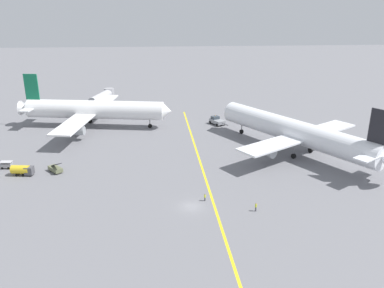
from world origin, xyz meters
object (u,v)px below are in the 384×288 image
at_px(pushback_tug, 217,121).
at_px(ground_crew_marshaller_foreground, 205,197).
at_px(gse_baggage_cart_trailing, 6,165).
at_px(ground_crew_wing_walker_right, 256,207).
at_px(airliner_at_gate_left, 94,110).
at_px(gse_fuel_bowser_stubby, 23,170).
at_px(jet_bridge, 103,96).
at_px(gse_belt_loader_portside, 55,169).
at_px(airliner_being_pushed, 295,132).

bearing_deg(pushback_tug, ground_crew_marshaller_foreground, -100.53).
bearing_deg(gse_baggage_cart_trailing, ground_crew_wing_walker_right, -24.38).
height_order(airliner_at_gate_left, gse_fuel_bowser_stubby, airliner_at_gate_left).
distance_m(ground_crew_marshaller_foreground, jet_bridge, 84.64).
xyz_separation_m(airliner_at_gate_left, ground_crew_marshaller_foreground, (29.58, -52.35, -4.72)).
relative_size(gse_baggage_cart_trailing, gse_belt_loader_portside, 0.63).
bearing_deg(ground_crew_wing_walker_right, ground_crew_marshaller_foreground, 152.25).
height_order(pushback_tug, gse_baggage_cart_trailing, pushback_tug).
distance_m(airliner_being_pushed, gse_fuel_bowser_stubby, 67.21).
bearing_deg(airliner_at_gate_left, pushback_tug, -0.76).
relative_size(airliner_at_gate_left, gse_baggage_cart_trailing, 17.29).
bearing_deg(gse_belt_loader_portside, jet_bridge, 87.33).
height_order(gse_belt_loader_portside, ground_crew_wing_walker_right, gse_belt_loader_portside).
height_order(pushback_tug, ground_crew_wing_walker_right, pushback_tug).
distance_m(ground_crew_marshaller_foreground, ground_crew_wing_walker_right, 10.35).
xyz_separation_m(gse_baggage_cart_trailing, gse_fuel_bowser_stubby, (5.27, -4.41, 0.47)).
height_order(airliner_at_gate_left, ground_crew_marshaller_foreground, airliner_at_gate_left).
relative_size(airliner_being_pushed, ground_crew_marshaller_foreground, 30.87).
relative_size(airliner_at_gate_left, gse_belt_loader_portside, 10.82).
bearing_deg(gse_fuel_bowser_stubby, airliner_at_gate_left, 73.89).
height_order(gse_baggage_cart_trailing, jet_bridge, jet_bridge).
relative_size(airliner_being_pushed, gse_belt_loader_portside, 10.56).
relative_size(pushback_tug, ground_crew_marshaller_foreground, 5.30).
height_order(airliner_being_pushed, gse_baggage_cart_trailing, airliner_being_pushed).
height_order(ground_crew_wing_walker_right, jet_bridge, jet_bridge).
bearing_deg(ground_crew_marshaller_foreground, airliner_at_gate_left, 119.47).
bearing_deg(airliner_being_pushed, jet_bridge, 136.37).
bearing_deg(ground_crew_marshaller_foreground, jet_bridge, 111.04).
xyz_separation_m(pushback_tug, ground_crew_marshaller_foreground, (-9.64, -51.83, -0.37)).
relative_size(airliner_at_gate_left, pushback_tug, 5.97).
xyz_separation_m(ground_crew_marshaller_foreground, jet_bridge, (-30.37, 78.95, 3.11)).
bearing_deg(ground_crew_wing_walker_right, pushback_tug, 89.52).
relative_size(airliner_being_pushed, pushback_tug, 5.82).
distance_m(gse_belt_loader_portside, ground_crew_wing_walker_right, 47.63).
height_order(airliner_at_gate_left, ground_crew_wing_walker_right, airliner_at_gate_left).
relative_size(gse_fuel_bowser_stubby, jet_bridge, 0.29).
bearing_deg(airliner_being_pushed, gse_belt_loader_portside, -172.15).
relative_size(pushback_tug, gse_baggage_cart_trailing, 2.90).
height_order(airliner_at_gate_left, pushback_tug, airliner_at_gate_left).
distance_m(airliner_at_gate_left, airliner_being_pushed, 62.09).
height_order(airliner_at_gate_left, gse_baggage_cart_trailing, airliner_at_gate_left).
height_order(gse_belt_loader_portside, ground_crew_marshaller_foreground, gse_belt_loader_portside).
bearing_deg(gse_belt_loader_portside, ground_crew_wing_walker_right, -27.04).
relative_size(pushback_tug, jet_bridge, 0.47).
xyz_separation_m(airliner_being_pushed, gse_fuel_bowser_stubby, (-66.39, -9.49, -4.43)).
distance_m(airliner_being_pushed, ground_crew_wing_walker_right, 34.71).
height_order(airliner_being_pushed, ground_crew_wing_walker_right, airliner_being_pushed).
bearing_deg(gse_baggage_cart_trailing, jet_bridge, 75.63).
bearing_deg(ground_crew_marshaller_foreground, ground_crew_wing_walker_right, -27.75).
bearing_deg(airliner_at_gate_left, gse_baggage_cart_trailing, -116.15).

